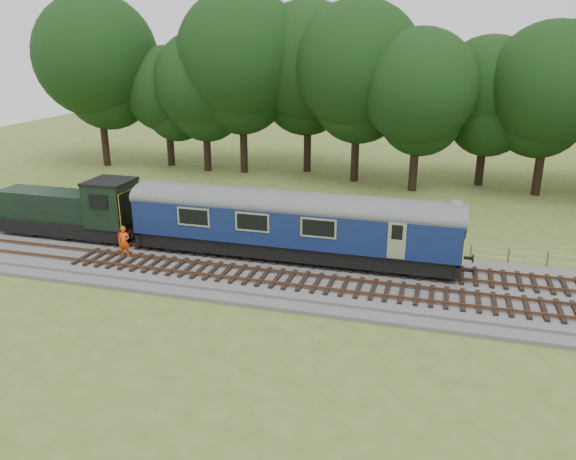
% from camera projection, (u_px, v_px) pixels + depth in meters
% --- Properties ---
extents(ground, '(120.00, 120.00, 0.00)m').
position_uv_depth(ground, '(390.00, 285.00, 28.74)').
color(ground, '#4C6726').
rests_on(ground, ground).
extents(ballast, '(70.00, 7.00, 0.35)m').
position_uv_depth(ballast, '(390.00, 282.00, 28.68)').
color(ballast, '#4C4C4F').
rests_on(ballast, ground).
extents(track_north, '(67.20, 2.40, 0.21)m').
position_uv_depth(track_north, '(393.00, 268.00, 29.88)').
color(track_north, black).
rests_on(track_north, ballast).
extents(track_south, '(67.20, 2.40, 0.21)m').
position_uv_depth(track_south, '(387.00, 291.00, 27.15)').
color(track_south, black).
rests_on(track_south, ballast).
extents(fence, '(64.00, 0.12, 1.00)m').
position_uv_depth(fence, '(398.00, 255.00, 32.84)').
color(fence, '#6B6054').
rests_on(fence, ground).
extents(tree_line, '(70.00, 8.00, 18.00)m').
position_uv_depth(tree_line, '(417.00, 184.00, 48.77)').
color(tree_line, black).
rests_on(tree_line, ground).
extents(dmu_railcar, '(18.05, 2.86, 3.88)m').
position_uv_depth(dmu_railcar, '(292.00, 220.00, 30.63)').
color(dmu_railcar, black).
rests_on(dmu_railcar, ground).
extents(shunter_loco, '(8.92, 2.60, 3.38)m').
position_uv_depth(shunter_loco, '(74.00, 211.00, 34.44)').
color(shunter_loco, black).
rests_on(shunter_loco, ground).
extents(worker, '(0.72, 0.53, 1.80)m').
position_uv_depth(worker, '(124.00, 242.00, 31.26)').
color(worker, '#F1500C').
rests_on(worker, ballast).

